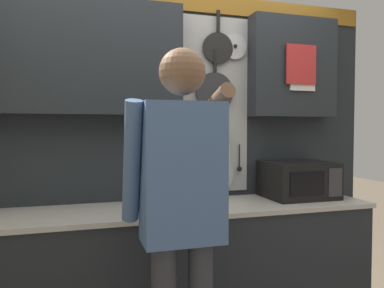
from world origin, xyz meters
TOP-DOWN VIEW (x-y plane):
  - base_cabinet_counter at (0.00, -0.00)m, footprint 2.49×0.58m
  - back_wall_unit at (-0.02, 0.25)m, footprint 3.06×0.23m
  - microwave at (0.86, 0.05)m, footprint 0.49×0.39m
  - knife_block at (-0.08, 0.05)m, footprint 0.12×0.16m
  - utensil_crock at (0.11, 0.05)m, footprint 0.12×0.12m
  - person at (-0.21, -0.64)m, footprint 0.54×0.68m

SIDE VIEW (x-z plane):
  - base_cabinet_counter at x=0.00m, z-range 0.00..0.90m
  - utensil_crock at x=0.11m, z-range 0.82..1.17m
  - knife_block at x=-0.08m, z-range 0.87..1.13m
  - microwave at x=0.86m, z-range 0.91..1.17m
  - person at x=-0.21m, z-range 0.18..1.97m
  - back_wall_unit at x=-0.02m, z-range 0.32..2.70m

